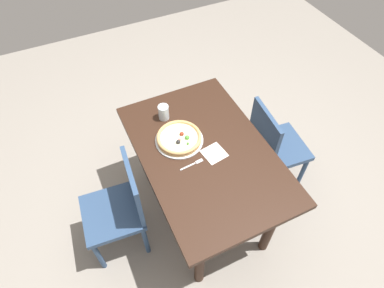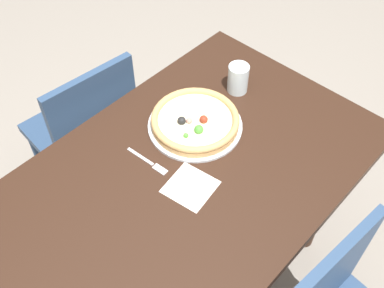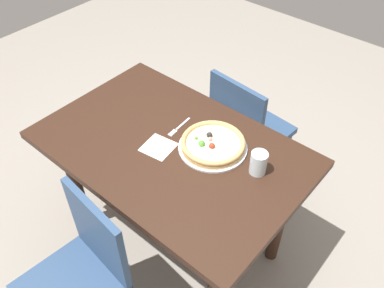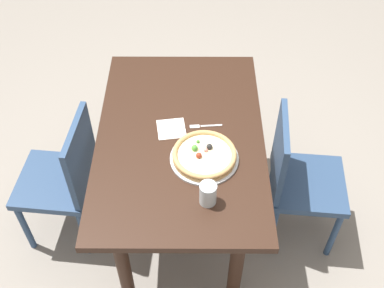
% 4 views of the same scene
% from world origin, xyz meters
% --- Properties ---
extents(ground_plane, '(6.00, 6.00, 0.00)m').
position_xyz_m(ground_plane, '(0.00, 0.00, 0.00)').
color(ground_plane, gray).
extents(dining_table, '(1.28, 0.83, 0.77)m').
position_xyz_m(dining_table, '(0.00, 0.00, 0.65)').
color(dining_table, '#331E14').
rests_on(dining_table, ground).
extents(chair_near, '(0.43, 0.43, 0.86)m').
position_xyz_m(chair_near, '(-0.03, -0.63, 0.47)').
color(chair_near, navy).
rests_on(chair_near, ground).
extents(chair_far, '(0.44, 0.44, 0.86)m').
position_xyz_m(chair_far, '(-0.03, 0.63, 0.47)').
color(chair_far, navy).
rests_on(chair_far, ground).
extents(plate, '(0.33, 0.33, 0.01)m').
position_xyz_m(plate, '(-0.16, -0.12, 0.78)').
color(plate, silver).
rests_on(plate, dining_table).
extents(pizza, '(0.30, 0.30, 0.05)m').
position_xyz_m(pizza, '(-0.16, -0.12, 0.81)').
color(pizza, tan).
rests_on(pizza, plate).
extents(fork, '(0.03, 0.17, 0.00)m').
position_xyz_m(fork, '(0.06, -0.11, 0.78)').
color(fork, silver).
rests_on(fork, dining_table).
extents(drinking_glass, '(0.08, 0.08, 0.11)m').
position_xyz_m(drinking_glass, '(-0.40, -0.13, 0.83)').
color(drinking_glass, silver).
rests_on(drinking_glass, dining_table).
extents(napkin, '(0.16, 0.16, 0.00)m').
position_xyz_m(napkin, '(0.04, 0.05, 0.78)').
color(napkin, white).
rests_on(napkin, dining_table).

